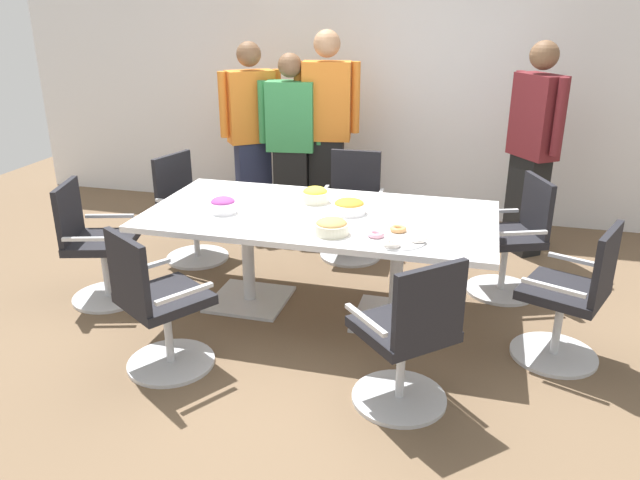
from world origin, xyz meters
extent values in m
cube|color=brown|center=(0.00, 0.00, -0.01)|extent=(10.00, 10.00, 0.01)
cube|color=white|center=(0.00, 2.40, 1.40)|extent=(8.00, 0.10, 2.80)
cube|color=white|center=(0.00, 0.00, 0.73)|extent=(2.40, 1.20, 0.04)
cube|color=silver|center=(-0.55, 0.00, 0.01)|extent=(0.56, 0.56, 0.02)
cylinder|color=silver|center=(-0.55, 0.00, 0.37)|extent=(0.09, 0.09, 0.69)
cube|color=silver|center=(0.55, 0.00, 0.01)|extent=(0.56, 0.56, 0.02)
cylinder|color=silver|center=(0.55, 0.00, 0.37)|extent=(0.09, 0.09, 0.69)
cylinder|color=silver|center=(0.72, -0.94, 0.01)|extent=(0.76, 0.76, 0.02)
cylinder|color=silver|center=(0.72, -0.94, 0.23)|extent=(0.05, 0.05, 0.41)
cube|color=black|center=(0.72, -0.94, 0.46)|extent=(0.65, 0.65, 0.06)
cube|color=black|center=(0.86, -1.10, 0.70)|extent=(0.34, 0.33, 0.42)
cube|color=silver|center=(0.54, -1.11, 0.58)|extent=(0.28, 0.29, 0.02)
cube|color=silver|center=(0.90, -0.78, 0.58)|extent=(0.28, 0.29, 0.02)
cylinder|color=silver|center=(1.61, -0.23, 0.01)|extent=(0.70, 0.70, 0.02)
cylinder|color=silver|center=(1.61, -0.23, 0.23)|extent=(0.05, 0.05, 0.41)
cube|color=black|center=(1.61, -0.23, 0.46)|extent=(0.60, 0.60, 0.06)
cube|color=black|center=(1.80, -0.31, 0.70)|extent=(0.20, 0.42, 0.42)
cube|color=silver|center=(1.52, -0.46, 0.58)|extent=(0.35, 0.17, 0.02)
cube|color=silver|center=(1.70, 0.00, 0.58)|extent=(0.35, 0.17, 0.02)
cylinder|color=silver|center=(1.29, 0.66, 0.01)|extent=(0.70, 0.70, 0.02)
cylinder|color=silver|center=(1.29, 0.66, 0.23)|extent=(0.05, 0.05, 0.41)
cube|color=black|center=(1.29, 0.66, 0.46)|extent=(0.60, 0.60, 0.06)
cube|color=black|center=(1.48, 0.73, 0.70)|extent=(0.20, 0.42, 0.42)
cube|color=silver|center=(1.38, 0.43, 0.58)|extent=(0.35, 0.17, 0.02)
cube|color=silver|center=(1.20, 0.88, 0.58)|extent=(0.35, 0.17, 0.02)
cylinder|color=silver|center=(0.00, 1.05, 0.01)|extent=(0.56, 0.56, 0.02)
cylinder|color=silver|center=(0.00, 1.05, 0.23)|extent=(0.05, 0.05, 0.41)
cube|color=black|center=(0.00, 1.05, 0.46)|extent=(0.47, 0.47, 0.06)
cube|color=black|center=(-0.01, 1.26, 0.70)|extent=(0.44, 0.05, 0.42)
cube|color=silver|center=(0.24, 1.06, 0.58)|extent=(0.04, 0.37, 0.02)
cube|color=silver|center=(-0.25, 1.04, 0.58)|extent=(0.04, 0.37, 0.02)
cylinder|color=silver|center=(-1.29, 0.65, 0.01)|extent=(0.66, 0.66, 0.02)
cylinder|color=silver|center=(-1.29, 0.65, 0.23)|extent=(0.05, 0.05, 0.41)
cube|color=black|center=(-1.29, 0.65, 0.46)|extent=(0.56, 0.56, 0.06)
cube|color=black|center=(-1.50, 0.71, 0.70)|extent=(0.15, 0.43, 0.42)
cube|color=silver|center=(-1.23, 0.89, 0.58)|extent=(0.36, 0.12, 0.02)
cube|color=silver|center=(-1.36, 0.42, 0.58)|extent=(0.36, 0.12, 0.02)
cylinder|color=silver|center=(-1.61, -0.24, 0.01)|extent=(0.67, 0.67, 0.02)
cylinder|color=silver|center=(-1.61, -0.24, 0.23)|extent=(0.05, 0.05, 0.41)
cube|color=black|center=(-1.61, -0.24, 0.46)|extent=(0.57, 0.57, 0.06)
cube|color=black|center=(-1.81, -0.29, 0.70)|extent=(0.16, 0.43, 0.42)
cube|color=silver|center=(-1.68, 0.00, 0.58)|extent=(0.36, 0.13, 0.02)
cube|color=silver|center=(-1.54, -0.47, 0.58)|extent=(0.36, 0.13, 0.02)
cylinder|color=silver|center=(-0.71, -0.95, 0.01)|extent=(0.75, 0.75, 0.02)
cylinder|color=silver|center=(-0.71, -0.95, 0.23)|extent=(0.05, 0.05, 0.41)
cube|color=black|center=(-0.71, -0.95, 0.46)|extent=(0.64, 0.64, 0.06)
cube|color=black|center=(-0.83, -1.12, 0.70)|extent=(0.39, 0.27, 0.42)
cube|color=silver|center=(-0.92, -0.82, 0.58)|extent=(0.22, 0.33, 0.02)
cube|color=silver|center=(-0.51, -1.08, 0.58)|extent=(0.22, 0.33, 0.02)
cube|color=#232842|center=(-1.11, 1.62, 0.42)|extent=(0.38, 0.35, 0.85)
cube|color=orange|center=(-1.11, 1.62, 1.18)|extent=(0.48, 0.44, 0.67)
sphere|color=brown|center=(-1.11, 1.62, 1.67)|extent=(0.23, 0.23, 0.23)
cylinder|color=orange|center=(-0.90, 1.78, 1.22)|extent=(0.11, 0.11, 0.60)
cylinder|color=orange|center=(-1.32, 1.46, 1.22)|extent=(0.11, 0.11, 0.60)
cube|color=black|center=(-0.70, 1.55, 0.40)|extent=(0.34, 0.24, 0.81)
cube|color=#388C4C|center=(-0.70, 1.55, 1.12)|extent=(0.46, 0.27, 0.64)
sphere|color=brown|center=(-0.70, 1.55, 1.58)|extent=(0.22, 0.22, 0.22)
cylinder|color=#388C4C|center=(-0.43, 1.59, 1.16)|extent=(0.09, 0.09, 0.57)
cylinder|color=#388C4C|center=(-0.96, 1.52, 1.16)|extent=(0.09, 0.09, 0.57)
cube|color=black|center=(-0.38, 1.66, 0.45)|extent=(0.35, 0.25, 0.90)
cube|color=orange|center=(-0.38, 1.66, 1.26)|extent=(0.47, 0.29, 0.71)
sphere|color=tan|center=(-0.38, 1.66, 1.77)|extent=(0.24, 0.24, 0.24)
cylinder|color=orange|center=(-0.12, 1.70, 1.29)|extent=(0.09, 0.09, 0.64)
cylinder|color=orange|center=(-0.64, 1.62, 1.29)|extent=(0.09, 0.09, 0.64)
cube|color=black|center=(1.46, 1.57, 0.44)|extent=(0.35, 0.38, 0.87)
cube|color=maroon|center=(1.46, 1.57, 1.22)|extent=(0.44, 0.49, 0.69)
sphere|color=brown|center=(1.46, 1.57, 1.71)|extent=(0.24, 0.24, 0.24)
cylinder|color=maroon|center=(1.62, 1.36, 1.25)|extent=(0.11, 0.11, 0.62)
cylinder|color=maroon|center=(1.31, 1.79, 1.25)|extent=(0.11, 0.11, 0.62)
cylinder|color=white|center=(-0.65, -0.16, 0.79)|extent=(0.19, 0.19, 0.08)
ellipsoid|color=#9E3D8E|center=(-0.65, -0.16, 0.83)|extent=(0.17, 0.17, 0.07)
cylinder|color=white|center=(0.19, 0.06, 0.78)|extent=(0.23, 0.23, 0.07)
ellipsoid|color=orange|center=(0.19, 0.06, 0.82)|extent=(0.21, 0.21, 0.06)
cylinder|color=beige|center=(0.17, -0.37, 0.79)|extent=(0.22, 0.22, 0.07)
ellipsoid|color=tan|center=(0.17, -0.37, 0.82)|extent=(0.20, 0.20, 0.06)
cylinder|color=beige|center=(-0.10, 0.23, 0.79)|extent=(0.20, 0.20, 0.08)
ellipsoid|color=yellow|center=(-0.10, 0.23, 0.83)|extent=(0.18, 0.18, 0.07)
cylinder|color=white|center=(0.59, -0.38, 0.76)|extent=(0.36, 0.36, 0.01)
torus|color=white|center=(0.72, -0.39, 0.78)|extent=(0.11, 0.11, 0.03)
torus|color=tan|center=(0.58, -0.25, 0.78)|extent=(0.11, 0.11, 0.03)
torus|color=pink|center=(0.46, -0.38, 0.78)|extent=(0.11, 0.11, 0.03)
torus|color=white|center=(0.58, -0.51, 0.78)|extent=(0.11, 0.11, 0.03)
camera|label=1|loc=(1.04, -3.91, 2.13)|focal=34.59mm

